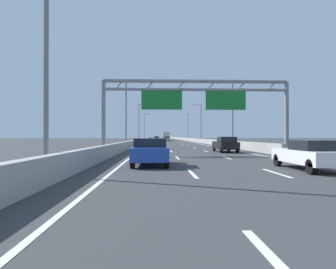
# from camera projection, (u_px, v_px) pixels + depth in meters

# --- Properties ---
(ground_plane) EXTENTS (260.00, 260.00, 0.00)m
(ground_plane) POSITION_uv_depth(u_px,v_px,m) (166.00, 141.00, 99.92)
(ground_plane) COLOR #38383A
(lane_dash_left_1) EXTENTS (0.16, 3.00, 0.01)m
(lane_dash_left_1) POSITION_uv_depth(u_px,v_px,m) (192.00, 174.00, 12.42)
(lane_dash_left_1) COLOR white
(lane_dash_left_1) RESTS_ON ground_plane
(lane_dash_left_2) EXTENTS (0.16, 3.00, 0.01)m
(lane_dash_left_2) POSITION_uv_depth(u_px,v_px,m) (177.00, 158.00, 21.41)
(lane_dash_left_2) COLOR white
(lane_dash_left_2) RESTS_ON ground_plane
(lane_dash_left_3) EXTENTS (0.16, 3.00, 0.01)m
(lane_dash_left_3) POSITION_uv_depth(u_px,v_px,m) (171.00, 151.00, 30.41)
(lane_dash_left_3) COLOR white
(lane_dash_left_3) RESTS_ON ground_plane
(lane_dash_left_4) EXTENTS (0.16, 3.00, 0.01)m
(lane_dash_left_4) POSITION_uv_depth(u_px,v_px,m) (168.00, 148.00, 39.40)
(lane_dash_left_4) COLOR white
(lane_dash_left_4) RESTS_ON ground_plane
(lane_dash_left_5) EXTENTS (0.16, 3.00, 0.01)m
(lane_dash_left_5) POSITION_uv_depth(u_px,v_px,m) (166.00, 146.00, 48.39)
(lane_dash_left_5) COLOR white
(lane_dash_left_5) RESTS_ON ground_plane
(lane_dash_left_6) EXTENTS (0.16, 3.00, 0.01)m
(lane_dash_left_6) POSITION_uv_depth(u_px,v_px,m) (164.00, 144.00, 57.39)
(lane_dash_left_6) COLOR white
(lane_dash_left_6) RESTS_ON ground_plane
(lane_dash_left_7) EXTENTS (0.16, 3.00, 0.01)m
(lane_dash_left_7) POSITION_uv_depth(u_px,v_px,m) (163.00, 143.00, 66.38)
(lane_dash_left_7) COLOR white
(lane_dash_left_7) RESTS_ON ground_plane
(lane_dash_left_8) EXTENTS (0.16, 3.00, 0.01)m
(lane_dash_left_8) POSITION_uv_depth(u_px,v_px,m) (163.00, 142.00, 75.37)
(lane_dash_left_8) COLOR white
(lane_dash_left_8) RESTS_ON ground_plane
(lane_dash_left_9) EXTENTS (0.16, 3.00, 0.01)m
(lane_dash_left_9) POSITION_uv_depth(u_px,v_px,m) (162.00, 142.00, 84.37)
(lane_dash_left_9) COLOR white
(lane_dash_left_9) RESTS_ON ground_plane
(lane_dash_left_10) EXTENTS (0.16, 3.00, 0.01)m
(lane_dash_left_10) POSITION_uv_depth(u_px,v_px,m) (161.00, 141.00, 93.36)
(lane_dash_left_10) COLOR white
(lane_dash_left_10) RESTS_ON ground_plane
(lane_dash_left_11) EXTENTS (0.16, 3.00, 0.01)m
(lane_dash_left_11) POSITION_uv_depth(u_px,v_px,m) (161.00, 141.00, 102.35)
(lane_dash_left_11) COLOR white
(lane_dash_left_11) RESTS_ON ground_plane
(lane_dash_left_12) EXTENTS (0.16, 3.00, 0.01)m
(lane_dash_left_12) POSITION_uv_depth(u_px,v_px,m) (161.00, 140.00, 111.35)
(lane_dash_left_12) COLOR white
(lane_dash_left_12) RESTS_ON ground_plane
(lane_dash_left_13) EXTENTS (0.16, 3.00, 0.01)m
(lane_dash_left_13) POSITION_uv_depth(u_px,v_px,m) (160.00, 140.00, 120.34)
(lane_dash_left_13) COLOR white
(lane_dash_left_13) RESTS_ON ground_plane
(lane_dash_left_14) EXTENTS (0.16, 3.00, 0.01)m
(lane_dash_left_14) POSITION_uv_depth(u_px,v_px,m) (160.00, 140.00, 129.33)
(lane_dash_left_14) COLOR white
(lane_dash_left_14) RESTS_ON ground_plane
(lane_dash_left_15) EXTENTS (0.16, 3.00, 0.01)m
(lane_dash_left_15) POSITION_uv_depth(u_px,v_px,m) (160.00, 139.00, 138.33)
(lane_dash_left_15) COLOR white
(lane_dash_left_15) RESTS_ON ground_plane
(lane_dash_left_16) EXTENTS (0.16, 3.00, 0.01)m
(lane_dash_left_16) POSITION_uv_depth(u_px,v_px,m) (160.00, 139.00, 147.32)
(lane_dash_left_16) COLOR white
(lane_dash_left_16) RESTS_ON ground_plane
(lane_dash_left_17) EXTENTS (0.16, 3.00, 0.01)m
(lane_dash_left_17) POSITION_uv_depth(u_px,v_px,m) (160.00, 139.00, 156.31)
(lane_dash_left_17) COLOR white
(lane_dash_left_17) RESTS_ON ground_plane
(lane_dash_right_1) EXTENTS (0.16, 3.00, 0.01)m
(lane_dash_right_1) POSITION_uv_depth(u_px,v_px,m) (276.00, 173.00, 12.56)
(lane_dash_right_1) COLOR white
(lane_dash_right_1) RESTS_ON ground_plane
(lane_dash_right_2) EXTENTS (0.16, 3.00, 0.01)m
(lane_dash_right_2) POSITION_uv_depth(u_px,v_px,m) (226.00, 158.00, 21.55)
(lane_dash_right_2) COLOR white
(lane_dash_right_2) RESTS_ON ground_plane
(lane_dash_right_3) EXTENTS (0.16, 3.00, 0.01)m
(lane_dash_right_3) POSITION_uv_depth(u_px,v_px,m) (206.00, 151.00, 30.55)
(lane_dash_right_3) COLOR white
(lane_dash_right_3) RESTS_ON ground_plane
(lane_dash_right_4) EXTENTS (0.16, 3.00, 0.01)m
(lane_dash_right_4) POSITION_uv_depth(u_px,v_px,m) (195.00, 148.00, 39.54)
(lane_dash_right_4) COLOR white
(lane_dash_right_4) RESTS_ON ground_plane
(lane_dash_right_5) EXTENTS (0.16, 3.00, 0.01)m
(lane_dash_right_5) POSITION_uv_depth(u_px,v_px,m) (188.00, 146.00, 48.53)
(lane_dash_right_5) COLOR white
(lane_dash_right_5) RESTS_ON ground_plane
(lane_dash_right_6) EXTENTS (0.16, 3.00, 0.01)m
(lane_dash_right_6) POSITION_uv_depth(u_px,v_px,m) (183.00, 144.00, 57.52)
(lane_dash_right_6) COLOR white
(lane_dash_right_6) RESTS_ON ground_plane
(lane_dash_right_7) EXTENTS (0.16, 3.00, 0.01)m
(lane_dash_right_7) POSITION_uv_depth(u_px,v_px,m) (179.00, 143.00, 66.52)
(lane_dash_right_7) COLOR white
(lane_dash_right_7) RESTS_ON ground_plane
(lane_dash_right_8) EXTENTS (0.16, 3.00, 0.01)m
(lane_dash_right_8) POSITION_uv_depth(u_px,v_px,m) (177.00, 142.00, 75.51)
(lane_dash_right_8) COLOR white
(lane_dash_right_8) RESTS_ON ground_plane
(lane_dash_right_9) EXTENTS (0.16, 3.00, 0.01)m
(lane_dash_right_9) POSITION_uv_depth(u_px,v_px,m) (175.00, 142.00, 84.50)
(lane_dash_right_9) COLOR white
(lane_dash_right_9) RESTS_ON ground_plane
(lane_dash_right_10) EXTENTS (0.16, 3.00, 0.01)m
(lane_dash_right_10) POSITION_uv_depth(u_px,v_px,m) (173.00, 141.00, 93.50)
(lane_dash_right_10) COLOR white
(lane_dash_right_10) RESTS_ON ground_plane
(lane_dash_right_11) EXTENTS (0.16, 3.00, 0.01)m
(lane_dash_right_11) POSITION_uv_depth(u_px,v_px,m) (171.00, 141.00, 102.49)
(lane_dash_right_11) COLOR white
(lane_dash_right_11) RESTS_ON ground_plane
(lane_dash_right_12) EXTENTS (0.16, 3.00, 0.01)m
(lane_dash_right_12) POSITION_uv_depth(u_px,v_px,m) (170.00, 140.00, 111.48)
(lane_dash_right_12) COLOR white
(lane_dash_right_12) RESTS_ON ground_plane
(lane_dash_right_13) EXTENTS (0.16, 3.00, 0.01)m
(lane_dash_right_13) POSITION_uv_depth(u_px,v_px,m) (169.00, 140.00, 120.48)
(lane_dash_right_13) COLOR white
(lane_dash_right_13) RESTS_ON ground_plane
(lane_dash_right_14) EXTENTS (0.16, 3.00, 0.01)m
(lane_dash_right_14) POSITION_uv_depth(u_px,v_px,m) (168.00, 140.00, 129.47)
(lane_dash_right_14) COLOR white
(lane_dash_right_14) RESTS_ON ground_plane
(lane_dash_right_15) EXTENTS (0.16, 3.00, 0.01)m
(lane_dash_right_15) POSITION_uv_depth(u_px,v_px,m) (168.00, 139.00, 138.46)
(lane_dash_right_15) COLOR white
(lane_dash_right_15) RESTS_ON ground_plane
(lane_dash_right_16) EXTENTS (0.16, 3.00, 0.01)m
(lane_dash_right_16) POSITION_uv_depth(u_px,v_px,m) (167.00, 139.00, 147.46)
(lane_dash_right_16) COLOR white
(lane_dash_right_16) RESTS_ON ground_plane
(lane_dash_right_17) EXTENTS (0.16, 3.00, 0.01)m
(lane_dash_right_17) POSITION_uv_depth(u_px,v_px,m) (166.00, 139.00, 156.45)
(lane_dash_right_17) COLOR white
(lane_dash_right_17) RESTS_ON ground_plane
(edge_line_left) EXTENTS (0.16, 176.00, 0.01)m
(edge_line_left) POSITION_uv_depth(u_px,v_px,m) (150.00, 141.00, 87.73)
(edge_line_left) COLOR white
(edge_line_left) RESTS_ON ground_plane
(edge_line_right) EXTENTS (0.16, 176.00, 0.01)m
(edge_line_right) POSITION_uv_depth(u_px,v_px,m) (185.00, 141.00, 88.13)
(edge_line_right) COLOR white
(edge_line_right) RESTS_ON ground_plane
(barrier_left) EXTENTS (0.45, 220.00, 0.95)m
(barrier_left) POSITION_uv_depth(u_px,v_px,m) (147.00, 139.00, 109.66)
(barrier_left) COLOR #9E9E99
(barrier_left) RESTS_ON ground_plane
(barrier_right) EXTENTS (0.45, 220.00, 0.95)m
(barrier_right) POSITION_uv_depth(u_px,v_px,m) (184.00, 139.00, 110.18)
(barrier_right) COLOR #9E9E99
(barrier_right) RESTS_ON ground_plane
(sign_gantry) EXTENTS (15.82, 0.36, 6.36)m
(sign_gantry) POSITION_uv_depth(u_px,v_px,m) (196.00, 98.00, 24.75)
(sign_gantry) COLOR gray
(sign_gantry) RESTS_ON ground_plane
(streetlamp_left_near) EXTENTS (2.58, 0.28, 9.50)m
(streetlamp_left_near) POSITION_uv_depth(u_px,v_px,m) (52.00, 40.00, 11.73)
(streetlamp_left_near) COLOR slate
(streetlamp_left_near) RESTS_ON ground_plane
(streetlamp_left_mid) EXTENTS (2.58, 0.28, 9.50)m
(streetlamp_left_mid) POSITION_uv_depth(u_px,v_px,m) (128.00, 109.00, 42.19)
(streetlamp_left_mid) COLOR slate
(streetlamp_left_mid) RESTS_ON ground_plane
(streetlamp_right_mid) EXTENTS (2.58, 0.28, 9.50)m
(streetlamp_right_mid) POSITION_uv_depth(u_px,v_px,m) (231.00, 110.00, 42.76)
(streetlamp_right_mid) COLOR slate
(streetlamp_right_mid) RESTS_ON ground_plane
(streetlamp_left_far) EXTENTS (2.58, 0.28, 9.50)m
(streetlamp_left_far) POSITION_uv_depth(u_px,v_px,m) (140.00, 121.00, 72.64)
(streetlamp_left_far) COLOR slate
(streetlamp_left_far) RESTS_ON ground_plane
(streetlamp_right_far) EXTENTS (2.58, 0.28, 9.50)m
(streetlamp_right_far) POSITION_uv_depth(u_px,v_px,m) (200.00, 121.00, 73.22)
(streetlamp_right_far) COLOR slate
(streetlamp_right_far) RESTS_ON ground_plane
(streetlamp_left_distant) EXTENTS (2.58, 0.28, 9.50)m
(streetlamp_left_distant) POSITION_uv_depth(u_px,v_px,m) (145.00, 125.00, 103.10)
(streetlamp_left_distant) COLOR slate
(streetlamp_left_distant) RESTS_ON ground_plane
(streetlamp_right_distant) EXTENTS (2.58, 0.28, 9.50)m
(streetlamp_right_distant) POSITION_uv_depth(u_px,v_px,m) (187.00, 125.00, 103.68)
(streetlamp_right_distant) COLOR slate
(streetlamp_right_distant) RESTS_ON ground_plane
(green_car) EXTENTS (1.83, 4.42, 1.47)m
(green_car) POSITION_uv_depth(u_px,v_px,m) (157.00, 138.00, 100.95)
(green_car) COLOR #1E7A38
(green_car) RESTS_ON ground_plane
(blue_car) EXTENTS (1.89, 4.19, 1.47)m
(blue_car) POSITION_uv_depth(u_px,v_px,m) (150.00, 151.00, 15.96)
(blue_car) COLOR #2347AD
(blue_car) RESTS_ON ground_plane
(orange_car) EXTENTS (1.81, 4.20, 1.43)m
(orange_car) POSITION_uv_depth(u_px,v_px,m) (164.00, 138.00, 125.99)
(orange_car) COLOR orange
(orange_car) RESTS_ON ground_plane
(silver_car) EXTENTS (1.72, 4.63, 1.43)m
(silver_car) POSITION_uv_depth(u_px,v_px,m) (167.00, 139.00, 91.44)
(silver_car) COLOR #A8ADB2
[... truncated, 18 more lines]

